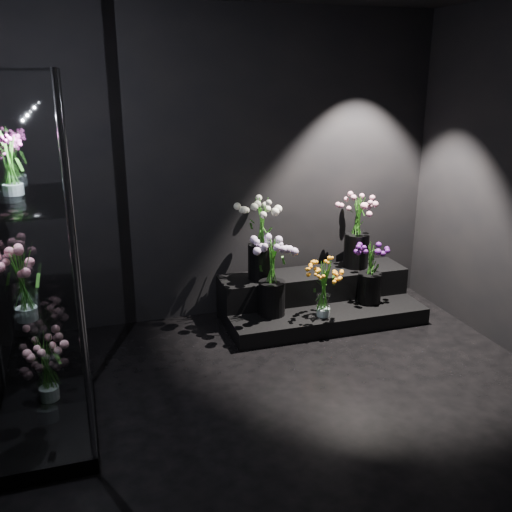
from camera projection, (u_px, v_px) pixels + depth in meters
name	position (u px, v px, depth m)	size (l,w,h in m)	color
floor	(310.00, 425.00, 3.80)	(4.00, 4.00, 0.00)	black
wall_back	(229.00, 169.00, 5.18)	(4.00, 4.00, 0.00)	black
display_riser	(317.00, 299.00, 5.44)	(1.83, 0.81, 0.41)	black
display_case	(25.00, 269.00, 3.37)	(0.62, 1.03, 2.26)	black
bouquet_orange_bells	(324.00, 288.00, 5.03)	(0.36, 0.36, 0.51)	white
bouquet_lilac	(272.00, 271.00, 5.02)	(0.41, 0.41, 0.70)	black
bouquet_purple	(371.00, 269.00, 5.32)	(0.37, 0.37, 0.59)	black
bouquet_cream_roses	(262.00, 233.00, 5.18)	(0.37, 0.37, 0.76)	black
bouquet_pink_roses	(358.00, 226.00, 5.49)	(0.44, 0.44, 0.71)	black
bouquet_case_pink	(22.00, 281.00, 3.21)	(0.35, 0.35, 0.45)	white
bouquet_case_magenta	(10.00, 164.00, 3.30)	(0.26, 0.26, 0.37)	white
bouquet_case_base_pink	(46.00, 364.00, 3.82)	(0.33, 0.33, 0.51)	white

